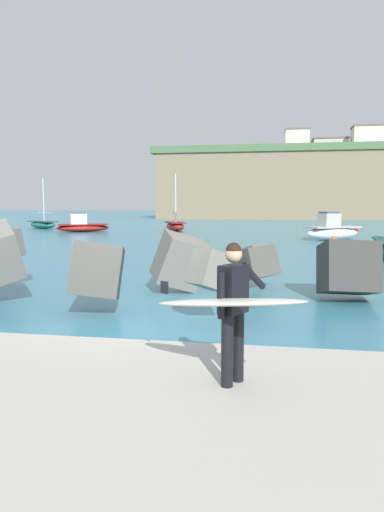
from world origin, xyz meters
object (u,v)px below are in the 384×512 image
object	(u,v)px
mooring_buoy_inner	(334,240)
station_building_annex	(297,141)
mooring_buoy_outer	(357,229)
station_building_east	(367,141)
station_building_central	(329,148)
surfer_with_board	(231,304)
boat_mid_left	(43,224)
boat_mid_centre	(82,226)
boat_near_left	(332,231)
boat_near_centre	(175,226)

from	to	relation	value
mooring_buoy_inner	station_building_annex	bearing A→B (deg)	89.56
station_building_annex	mooring_buoy_outer	bearing A→B (deg)	-85.62
station_building_east	station_building_central	bearing A→B (deg)	150.19
surfer_with_board	boat_mid_left	world-z (taller)	boat_mid_left
station_building_east	mooring_buoy_inner	bearing A→B (deg)	-101.97
boat_mid_left	boat_mid_centre	xyz separation A→B (m)	(6.64, -5.25, 0.10)
mooring_buoy_outer	station_building_central	bearing A→B (deg)	86.26
surfer_with_board	boat_mid_centre	world-z (taller)	surfer_with_board
surfer_with_board	boat_near_left	bearing A→B (deg)	80.73
mooring_buoy_inner	station_building_annex	xyz separation A→B (m)	(0.48, 62.70, 14.63)
station_building_central	boat_near_left	bearing A→B (deg)	-96.15
surfer_with_board	station_building_central	distance (m)	102.11
surfer_with_board	station_building_east	distance (m)	99.42
boat_mid_centre	station_building_central	distance (m)	72.82
boat_near_centre	station_building_east	world-z (taller)	station_building_east
surfer_with_board	mooring_buoy_inner	size ratio (longest dim) A/B	4.55
station_building_annex	surfer_with_board	bearing A→B (deg)	-93.19
boat_mid_left	mooring_buoy_outer	distance (m)	32.11
surfer_with_board	boat_near_left	distance (m)	28.89
boat_near_left	station_building_east	distance (m)	71.11
surfer_with_board	boat_mid_left	bearing A→B (deg)	120.14
station_building_central	boat_mid_left	bearing A→B (deg)	-120.98
boat_mid_centre	station_building_east	distance (m)	72.68
boat_mid_left	station_building_east	size ratio (longest dim) A/B	0.85
mooring_buoy_outer	station_building_central	xyz separation A→B (m)	(3.86, 59.11, 14.45)
boat_mid_left	mooring_buoy_inner	world-z (taller)	boat_mid_left
boat_mid_left	boat_near_centre	bearing A→B (deg)	-9.24
station_building_central	station_building_east	xyz separation A→B (m)	(7.02, -4.02, 0.92)
mooring_buoy_outer	mooring_buoy_inner	bearing A→B (deg)	-104.77
mooring_buoy_outer	station_building_annex	xyz separation A→B (m)	(-3.61, 47.16, 14.63)
surfer_with_board	boat_mid_left	xyz separation A→B (m)	(-23.55, 40.57, -0.82)
station_building_central	station_building_annex	xyz separation A→B (m)	(-7.48, -11.95, 0.18)
mooring_buoy_outer	station_building_east	bearing A→B (deg)	78.83
boat_mid_centre	mooring_buoy_outer	distance (m)	26.17
boat_near_centre	station_building_east	xyz separation A→B (m)	(28.10, 58.30, 15.10)
boat_near_left	boat_near_centre	distance (m)	16.45
boat_mid_centre	mooring_buoy_inner	distance (m)	23.38
station_building_annex	boat_near_left	bearing A→B (deg)	-90.27
boat_near_centre	mooring_buoy_outer	world-z (taller)	boat_near_centre
boat_mid_left	station_building_central	distance (m)	71.30
boat_mid_left	mooring_buoy_inner	bearing A→B (deg)	-27.78
boat_near_left	boat_mid_centre	xyz separation A→B (m)	(-21.57, 6.81, -0.11)
surfer_with_board	boat_mid_centre	size ratio (longest dim) A/B	0.38
station_building_east	boat_mid_left	bearing A→B (deg)	-127.57
boat_mid_left	station_building_east	distance (m)	72.10
station_building_annex	boat_mid_left	bearing A→B (deg)	-120.71
boat_mid_left	station_building_central	world-z (taller)	station_building_central
surfer_with_board	boat_near_centre	size ratio (longest dim) A/B	0.37
surfer_with_board	mooring_buoy_inner	xyz separation A→B (m)	(4.45, 25.81, -1.06)
boat_mid_centre	station_building_annex	distance (m)	59.26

